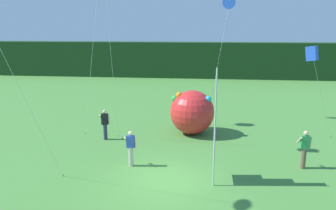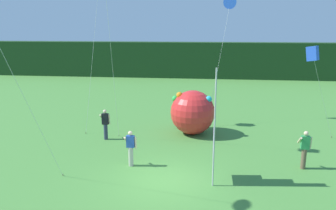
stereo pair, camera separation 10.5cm
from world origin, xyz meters
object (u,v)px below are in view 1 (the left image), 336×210
(person_mid_field, at_px, (304,148))
(kite_blue_box_1, at_px, (312,54))
(banner_flag, at_px, (215,129))
(person_near_banner, at_px, (105,124))
(inflatable_balloon, at_px, (192,112))
(person_far_left, at_px, (131,147))
(kite_blue_delta_0, at_px, (230,2))

(person_mid_field, bearing_deg, kite_blue_box_1, 74.52)
(banner_flag, relative_size, person_near_banner, 2.74)
(banner_flag, relative_size, person_mid_field, 2.70)
(banner_flag, distance_m, person_mid_field, 4.65)
(person_mid_field, bearing_deg, inflatable_balloon, 139.63)
(banner_flag, bearing_deg, person_far_left, 161.48)
(banner_flag, height_order, person_near_banner, banner_flag)
(inflatable_balloon, bearing_deg, person_far_left, -117.15)
(kite_blue_delta_0, bearing_deg, banner_flag, -95.90)
(banner_flag, bearing_deg, kite_blue_delta_0, 84.10)
(inflatable_balloon, relative_size, kite_blue_box_1, 0.49)
(banner_flag, relative_size, kite_blue_delta_0, 0.58)
(person_near_banner, height_order, person_mid_field, person_mid_field)
(person_mid_field, relative_size, person_far_left, 1.06)
(banner_flag, height_order, kite_blue_box_1, kite_blue_box_1)
(banner_flag, xyz_separation_m, inflatable_balloon, (-1.13, 6.25, -0.96))
(banner_flag, height_order, person_mid_field, banner_flag)
(person_far_left, distance_m, kite_blue_box_1, 9.91)
(person_near_banner, distance_m, inflatable_balloon, 5.09)
(person_mid_field, distance_m, kite_blue_box_1, 4.80)
(person_near_banner, relative_size, person_far_left, 1.04)
(person_near_banner, relative_size, inflatable_balloon, 0.66)
(person_far_left, xyz_separation_m, kite_blue_box_1, (8.47, 3.17, 4.05))
(person_near_banner, xyz_separation_m, kite_blue_delta_0, (6.98, 5.44, 6.84))
(person_near_banner, bearing_deg, kite_blue_delta_0, 37.92)
(person_near_banner, height_order, person_far_left, person_near_banner)
(person_far_left, xyz_separation_m, kite_blue_delta_0, (4.74, 8.84, 6.88))
(person_far_left, relative_size, inflatable_balloon, 0.64)
(inflatable_balloon, distance_m, kite_blue_delta_0, 7.81)
(person_near_banner, bearing_deg, inflatable_balloon, 18.49)
(person_near_banner, height_order, inflatable_balloon, inflatable_balloon)
(person_near_banner, distance_m, person_mid_field, 10.38)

